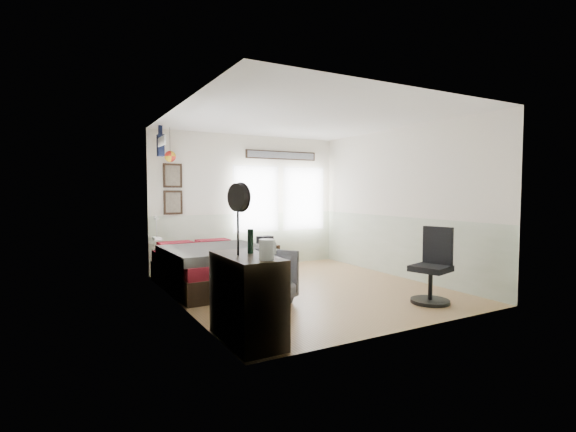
% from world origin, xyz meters
% --- Properties ---
extents(ground_plane, '(4.00, 4.50, 0.01)m').
position_xyz_m(ground_plane, '(0.00, 0.00, -0.01)').
color(ground_plane, '#986B41').
extents(room_shell, '(4.02, 4.52, 2.71)m').
position_xyz_m(room_shell, '(-0.08, 0.19, 1.61)').
color(room_shell, silver).
rests_on(room_shell, ground_plane).
extents(wall_decor, '(3.55, 1.32, 1.44)m').
position_xyz_m(wall_decor, '(-1.10, 1.96, 2.10)').
color(wall_decor, black).
rests_on(wall_decor, room_shell).
extents(bed, '(1.58, 2.15, 0.67)m').
position_xyz_m(bed, '(-1.26, 0.86, 0.33)').
color(bed, black).
rests_on(bed, ground_plane).
extents(dresser, '(0.48, 1.00, 0.90)m').
position_xyz_m(dresser, '(-1.74, -1.68, 0.45)').
color(dresser, black).
rests_on(dresser, ground_plane).
extents(armchair, '(1.14, 1.14, 0.76)m').
position_xyz_m(armchair, '(-1.06, -0.54, 0.38)').
color(armchair, '#5A5A5C').
rests_on(armchair, ground_plane).
extents(nightstand, '(0.50, 0.41, 0.49)m').
position_xyz_m(nightstand, '(0.18, 1.87, 0.24)').
color(nightstand, black).
rests_on(nightstand, ground_plane).
extents(task_chair, '(0.58, 0.58, 1.06)m').
position_xyz_m(task_chair, '(1.14, -1.55, 0.43)').
color(task_chair, black).
rests_on(task_chair, ground_plane).
extents(kettle, '(0.17, 0.15, 0.20)m').
position_xyz_m(kettle, '(-1.68, -2.03, 1.00)').
color(kettle, silver).
rests_on(kettle, dresser).
extents(bottle, '(0.07, 0.07, 0.26)m').
position_xyz_m(bottle, '(-1.65, -1.57, 1.03)').
color(bottle, black).
rests_on(bottle, dresser).
extents(stand_fan, '(0.15, 0.30, 0.75)m').
position_xyz_m(stand_fan, '(-1.80, -1.63, 1.48)').
color(stand_fan, black).
rests_on(stand_fan, dresser).
extents(black_bag, '(0.32, 0.23, 0.17)m').
position_xyz_m(black_bag, '(0.18, 1.87, 0.57)').
color(black_bag, black).
rests_on(black_bag, nightstand).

